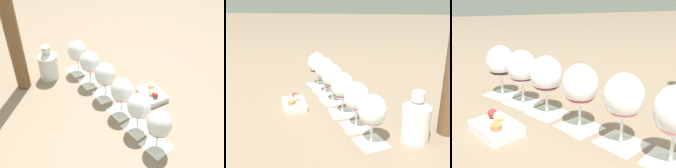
% 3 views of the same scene
% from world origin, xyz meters
% --- Properties ---
extents(ground_plane, '(8.00, 8.00, 0.00)m').
position_xyz_m(ground_plane, '(0.00, 0.00, 0.00)').
color(ground_plane, '#7F6B56').
extents(tasting_card_0, '(0.14, 0.14, 0.00)m').
position_xyz_m(tasting_card_0, '(-0.29, -0.14, 0.00)').
color(tasting_card_0, white).
rests_on(tasting_card_0, ground_plane).
extents(tasting_card_1, '(0.13, 0.13, 0.00)m').
position_xyz_m(tasting_card_1, '(-0.17, -0.09, 0.00)').
color(tasting_card_1, white).
rests_on(tasting_card_1, ground_plane).
extents(tasting_card_2, '(0.13, 0.13, 0.00)m').
position_xyz_m(tasting_card_2, '(-0.06, -0.03, 0.00)').
color(tasting_card_2, white).
rests_on(tasting_card_2, ground_plane).
extents(tasting_card_3, '(0.14, 0.14, 0.00)m').
position_xyz_m(tasting_card_3, '(0.06, 0.03, 0.00)').
color(tasting_card_3, white).
rests_on(tasting_card_3, ground_plane).
extents(tasting_card_4, '(0.14, 0.14, 0.00)m').
position_xyz_m(tasting_card_4, '(0.17, 0.08, 0.00)').
color(tasting_card_4, white).
rests_on(tasting_card_4, ground_plane).
extents(tasting_card_5, '(0.14, 0.14, 0.00)m').
position_xyz_m(tasting_card_5, '(0.27, 0.13, 0.00)').
color(tasting_card_5, white).
rests_on(tasting_card_5, ground_plane).
extents(wine_glass_1, '(0.09, 0.09, 0.17)m').
position_xyz_m(wine_glass_1, '(-0.17, -0.09, 0.11)').
color(wine_glass_1, white).
rests_on(wine_glass_1, tasting_card_1).
extents(wine_glass_2, '(0.09, 0.09, 0.17)m').
position_xyz_m(wine_glass_2, '(-0.06, -0.03, 0.11)').
color(wine_glass_2, white).
rests_on(wine_glass_2, tasting_card_2).
extents(wine_glass_3, '(0.09, 0.09, 0.17)m').
position_xyz_m(wine_glass_3, '(0.06, 0.03, 0.11)').
color(wine_glass_3, white).
rests_on(wine_glass_3, tasting_card_3).
extents(wine_glass_4, '(0.09, 0.09, 0.17)m').
position_xyz_m(wine_glass_4, '(0.17, 0.08, 0.11)').
color(wine_glass_4, white).
rests_on(wine_glass_4, tasting_card_4).
extents(wine_glass_5, '(0.09, 0.09, 0.17)m').
position_xyz_m(wine_glass_5, '(0.27, 0.13, 0.11)').
color(wine_glass_5, white).
rests_on(wine_glass_5, tasting_card_5).
extents(snack_dish, '(0.16, 0.14, 0.05)m').
position_xyz_m(snack_dish, '(-0.01, 0.19, 0.02)').
color(snack_dish, silver).
rests_on(snack_dish, ground_plane).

